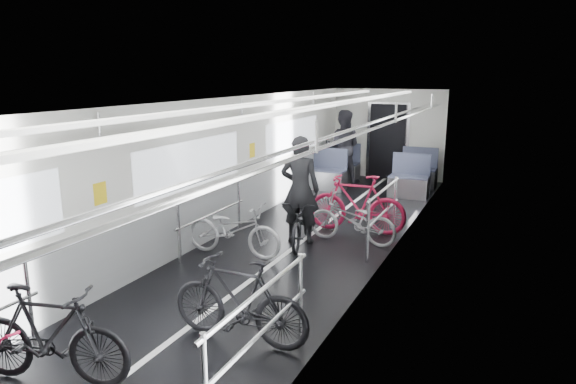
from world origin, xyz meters
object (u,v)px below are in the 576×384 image
object	(u,v)px
bike_left_far	(233,229)
bike_right_mid	(352,220)
person_standing	(300,190)
person_seated	(343,147)
bike_right_near	(239,300)
bike_right_far	(357,204)
bike_left_mid	(49,335)
bike_aisle	(303,221)

from	to	relation	value
bike_left_far	bike_right_mid	distance (m)	2.02
bike_left_far	person_standing	size ratio (longest dim) A/B	0.89
bike_left_far	person_seated	bearing A→B (deg)	-0.57
bike_right_mid	person_seated	world-z (taller)	person_seated
bike_right_mid	person_seated	distance (m)	4.96
bike_right_near	person_standing	bearing A→B (deg)	-169.06
bike_right_far	bike_left_mid	bearing A→B (deg)	-16.15
bike_left_mid	bike_right_near	distance (m)	1.83
person_standing	person_seated	size ratio (longest dim) A/B	0.96
bike_right_near	bike_right_far	world-z (taller)	bike_right_far
bike_left_mid	bike_right_mid	distance (m)	5.18
bike_aisle	bike_right_mid	bearing A→B (deg)	15.85
bike_left_mid	person_standing	xyz separation A→B (m)	(0.50, 4.71, 0.43)
bike_left_mid	bike_right_near	size ratio (longest dim) A/B	1.00
bike_left_far	person_seated	xyz separation A→B (m)	(-0.19, 5.96, 0.52)
bike_right_mid	person_seated	xyz separation A→B (m)	(-1.70, 4.62, 0.55)
bike_left_mid	person_standing	distance (m)	4.76
bike_right_mid	bike_left_mid	bearing A→B (deg)	-12.07
bike_left_mid	person_seated	distance (m)	9.65
person_standing	bike_right_near	bearing A→B (deg)	92.78
bike_right_far	bike_left_far	bearing A→B (deg)	-39.73
bike_aisle	person_seated	world-z (taller)	person_seated
bike_aisle	person_seated	bearing A→B (deg)	88.54
bike_left_mid	bike_right_mid	size ratio (longest dim) A/B	1.04
bike_right_mid	bike_aisle	size ratio (longest dim) A/B	1.00
person_standing	bike_left_far	bearing A→B (deg)	47.39
bike_left_mid	bike_aisle	size ratio (longest dim) A/B	1.05
bike_right_mid	person_standing	bearing A→B (deg)	-67.67
bike_left_far	bike_right_far	distance (m)	2.41
bike_aisle	bike_left_mid	bearing A→B (deg)	-109.69
bike_left_mid	bike_right_mid	xyz separation A→B (m)	(1.32, 5.01, -0.08)
bike_right_far	person_standing	world-z (taller)	person_standing
bike_left_mid	bike_right_mid	bearing A→B (deg)	-28.59
bike_left_mid	bike_left_far	size ratio (longest dim) A/B	0.99
bike_left_far	bike_right_mid	bearing A→B (deg)	-50.81
bike_left_mid	bike_right_far	bearing A→B (deg)	-26.07
person_seated	person_standing	bearing A→B (deg)	88.40
bike_right_mid	bike_right_far	world-z (taller)	bike_right_far
bike_left_far	bike_right_near	xyz separation A→B (m)	(1.41, -2.30, 0.05)
bike_left_mid	bike_right_far	size ratio (longest dim) A/B	0.90
bike_right_mid	bike_right_far	xyz separation A→B (m)	(-0.10, 0.61, 0.13)
bike_left_far	bike_right_near	size ratio (longest dim) A/B	1.01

